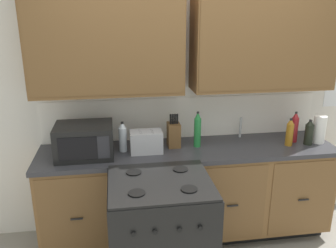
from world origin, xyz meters
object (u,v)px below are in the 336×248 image
Objects in this scene: microwave at (84,141)px; bottle_amber at (290,132)px; knife_block at (174,134)px; bottle_clear at (123,137)px; stove_range at (161,236)px; bottle_dark at (309,132)px; bottle_green at (197,130)px; bottle_red at (295,127)px; paper_towel_roll at (319,129)px; toaster at (146,142)px.

microwave is 1.85× the size of bottle_amber.
bottle_clear is at bearing -174.12° from knife_block.
knife_block is at bearing 7.68° from microwave.
stove_range is 3.98× the size of bottle_dark.
bottle_green is (1.00, 0.07, 0.02)m from microwave.
bottle_red is at bearing -2.78° from knife_block.
bottle_clear is 0.93× the size of bottle_red.
bottle_red is (0.93, -0.02, -0.02)m from bottle_green.
knife_block is at bearing 177.22° from bottle_red.
knife_block is 1.37m from paper_towel_roll.
knife_block is at bearing 172.40° from bottle_amber.
microwave reaches higher than bottle_clear.
bottle_green reaches higher than knife_block.
toaster is 1.32m from bottle_amber.
toaster is at bearing 1.27° from microwave.
paper_towel_roll is (1.62, -0.02, 0.03)m from toaster.
bottle_red is at bearing 138.85° from bottle_dark.
bottle_green is 1.13× the size of bottle_red.
toaster is 1.03× the size of bottle_clear.
paper_towel_roll is (1.36, -0.11, 0.01)m from knife_block.
knife_block reaches higher than bottle_dark.
bottle_green reaches higher than bottle_red.
bottle_amber is at bearing -6.98° from bottle_green.
microwave is 0.53m from toaster.
bottle_amber is 0.19m from bottle_dark.
toaster is (-0.04, 0.61, 0.55)m from stove_range.
bottle_amber is at bearing 23.74° from stove_range.
bottle_red reaches higher than stove_range.
bottle_red reaches higher than microwave.
toaster is 0.28m from knife_block.
knife_block is 1.30× the size of bottle_dark.
microwave is 1.85× the size of paper_towel_roll.
bottle_clear reaches higher than bottle_dark.
bottle_green is at bearing 0.85° from bottle_clear.
stove_range is 3.24× the size of bottle_red.
microwave reaches higher than bottle_dark.
bottle_red is 1.13× the size of bottle_amber.
bottle_red is at bearing 42.98° from bottle_amber.
bottle_clear is 1.61m from bottle_red.
paper_towel_roll is 1.00× the size of bottle_amber.
bottle_green is 1.22× the size of bottle_clear.
bottle_clear is at bearing 176.48° from bottle_amber.
bottle_green is (0.21, -0.04, 0.05)m from knife_block.
knife_block is (0.79, 0.11, -0.02)m from microwave.
microwave reaches higher than bottle_amber.
microwave is 2.15m from paper_towel_roll.
knife_block is at bearing 173.43° from bottle_dark.
bottle_red reaches higher than bottle_amber.
stove_range is 1.51m from bottle_amber.
microwave is at bearing -172.32° from knife_block.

